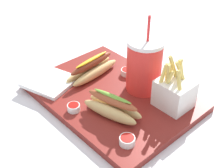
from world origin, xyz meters
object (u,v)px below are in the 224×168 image
at_px(ketchup_cup_3, 127,140).
at_px(soda_cup, 144,65).
at_px(ketchup_cup_1, 127,72).
at_px(ketchup_cup_2, 74,107).
at_px(fries_basket, 174,92).
at_px(hot_dog_2, 112,107).
at_px(hot_dog_1, 92,69).
at_px(napkin_stack, 50,82).

bearing_deg(ketchup_cup_3, soda_cup, 123.86).
relative_size(ketchup_cup_1, ketchup_cup_2, 1.12).
height_order(ketchup_cup_1, ketchup_cup_2, same).
relative_size(fries_basket, hot_dog_2, 0.90).
distance_m(fries_basket, ketchup_cup_3, 0.19).
xyz_separation_m(soda_cup, ketchup_cup_2, (-0.05, -0.20, -0.07)).
bearing_deg(ketchup_cup_3, fries_basket, 95.59).
distance_m(hot_dog_1, ketchup_cup_3, 0.30).
relative_size(hot_dog_1, ketchup_cup_3, 5.10).
height_order(soda_cup, ketchup_cup_3, soda_cup).
height_order(soda_cup, ketchup_cup_1, soda_cup).
height_order(ketchup_cup_2, ketchup_cup_3, same).
distance_m(fries_basket, ketchup_cup_2, 0.26).
bearing_deg(ketchup_cup_3, hot_dog_2, 156.21).
relative_size(hot_dog_1, napkin_stack, 1.41).
bearing_deg(fries_basket, ketchup_cup_1, 175.72).
bearing_deg(fries_basket, soda_cup, -178.42).
distance_m(fries_basket, ketchup_cup_1, 0.19).
relative_size(fries_basket, ketchup_cup_2, 4.41).
bearing_deg(napkin_stack, ketchup_cup_2, -8.50).
distance_m(soda_cup, hot_dog_1, 0.17).
relative_size(fries_basket, ketchup_cup_3, 3.98).
xyz_separation_m(hot_dog_1, ketchup_cup_3, (0.27, -0.12, -0.01)).
distance_m(hot_dog_2, ketchup_cup_2, 0.10).
bearing_deg(napkin_stack, soda_cup, 42.48).
bearing_deg(fries_basket, hot_dog_2, -118.37).
relative_size(hot_dog_1, ketchup_cup_2, 5.66).
distance_m(ketchup_cup_1, ketchup_cup_2, 0.22).
bearing_deg(hot_dog_1, fries_basket, 14.65).
bearing_deg(ketchup_cup_3, napkin_stack, 179.46).
xyz_separation_m(ketchup_cup_1, ketchup_cup_3, (0.20, -0.20, 0.00)).
distance_m(ketchup_cup_2, napkin_stack, 0.15).
xyz_separation_m(hot_dog_2, ketchup_cup_2, (-0.08, -0.06, -0.01)).
xyz_separation_m(fries_basket, ketchup_cup_3, (0.02, -0.19, -0.03)).
distance_m(hot_dog_1, ketchup_cup_2, 0.17).
xyz_separation_m(fries_basket, hot_dog_1, (-0.25, -0.07, -0.02)).
distance_m(hot_dog_2, ketchup_cup_3, 0.11).
relative_size(hot_dog_2, ketchup_cup_3, 4.44).
xyz_separation_m(fries_basket, hot_dog_2, (-0.08, -0.14, -0.02)).
bearing_deg(hot_dog_2, fries_basket, 61.63).
relative_size(fries_basket, hot_dog_1, 0.78).
bearing_deg(hot_dog_2, soda_cup, 100.85).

